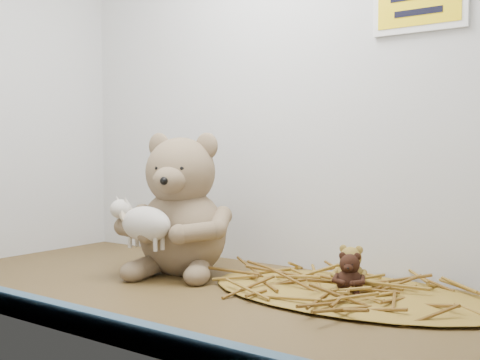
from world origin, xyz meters
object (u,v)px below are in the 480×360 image
Objects in this scene: mini_teddy_brown at (350,271)px; main_teddy at (182,203)px; mini_teddy_tan at (351,266)px; toy_lamb at (146,224)px.

main_teddy is at bearing 163.05° from mini_teddy_brown.
main_teddy is at bearing 175.39° from mini_teddy_tan.
main_teddy reaches higher than mini_teddy_brown.
mini_teddy_tan is at bearing 21.56° from toy_lamb.
mini_teddy_tan reaches higher than mini_teddy_brown.
main_teddy is 38.46cm from mini_teddy_tan.
main_teddy reaches higher than toy_lamb.
main_teddy is 39.45cm from mini_teddy_brown.
mini_teddy_brown is (38.11, 11.90, -6.74)cm from toy_lamb.
mini_teddy_brown is at bearing -19.67° from main_teddy.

